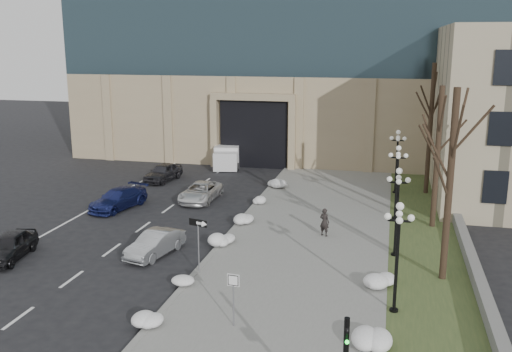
# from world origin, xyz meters

# --- Properties ---
(sidewalk) EXTENTS (9.00, 40.00, 0.12)m
(sidewalk) POSITION_xyz_m (3.50, 14.00, 0.06)
(sidewalk) COLOR gray
(sidewalk) RESTS_ON ground
(curb) EXTENTS (0.30, 40.00, 0.14)m
(curb) POSITION_xyz_m (-1.00, 14.00, 0.07)
(curb) COLOR gray
(curb) RESTS_ON ground
(grass_strip) EXTENTS (4.00, 40.00, 0.10)m
(grass_strip) POSITION_xyz_m (10.00, 14.00, 0.05)
(grass_strip) COLOR #364824
(grass_strip) RESTS_ON ground
(stone_wall) EXTENTS (0.50, 30.00, 0.70)m
(stone_wall) POSITION_xyz_m (12.00, 16.00, 0.35)
(stone_wall) COLOR slate
(stone_wall) RESTS_ON ground
(car_a) EXTENTS (2.31, 4.30, 1.39)m
(car_a) POSITION_xyz_m (-11.00, 7.61, 0.69)
(car_a) COLOR black
(car_a) RESTS_ON ground
(car_b) EXTENTS (2.18, 4.08, 1.28)m
(car_b) POSITION_xyz_m (-3.89, 9.83, 0.64)
(car_b) COLOR #9DA0A4
(car_b) RESTS_ON ground
(car_c) EXTENTS (2.95, 4.99, 1.35)m
(car_c) POSITION_xyz_m (-9.75, 17.27, 0.68)
(car_c) COLOR navy
(car_c) RESTS_ON ground
(car_d) EXTENTS (2.20, 4.65, 1.28)m
(car_d) POSITION_xyz_m (-5.02, 20.42, 0.64)
(car_d) COLOR silver
(car_d) RESTS_ON ground
(car_e) EXTENTS (2.20, 4.34, 1.42)m
(car_e) POSITION_xyz_m (-9.87, 25.33, 0.71)
(car_e) COLOR #333238
(car_e) RESTS_ON ground
(pedestrian) EXTENTS (0.70, 0.59, 1.63)m
(pedestrian) POSITION_xyz_m (4.38, 14.66, 0.93)
(pedestrian) COLOR black
(pedestrian) RESTS_ON sidewalk
(box_truck) EXTENTS (3.30, 6.43, 1.95)m
(box_truck) POSITION_xyz_m (-6.49, 32.28, 0.94)
(box_truck) COLOR silver
(box_truck) RESTS_ON ground
(one_way_sign) EXTENTS (1.02, 0.45, 2.76)m
(one_way_sign) POSITION_xyz_m (-0.69, 7.94, 2.28)
(one_way_sign) COLOR slate
(one_way_sign) RESTS_ON ground
(keep_sign) EXTENTS (0.49, 0.09, 2.27)m
(keep_sign) POSITION_xyz_m (2.23, 3.22, 1.67)
(keep_sign) COLOR slate
(keep_sign) RESTS_ON ground
(snow_clump_b) EXTENTS (1.10, 1.60, 0.36)m
(snow_clump_b) POSITION_xyz_m (-0.85, 2.52, 0.30)
(snow_clump_b) COLOR white
(snow_clump_b) RESTS_ON sidewalk
(snow_clump_c) EXTENTS (1.10, 1.60, 0.36)m
(snow_clump_c) POSITION_xyz_m (-0.82, 6.51, 0.30)
(snow_clump_c) COLOR white
(snow_clump_c) RESTS_ON sidewalk
(snow_clump_d) EXTENTS (1.10, 1.60, 0.36)m
(snow_clump_d) POSITION_xyz_m (-0.72, 11.92, 0.30)
(snow_clump_d) COLOR white
(snow_clump_d) RESTS_ON sidewalk
(snow_clump_e) EXTENTS (1.10, 1.60, 0.36)m
(snow_clump_e) POSITION_xyz_m (-0.74, 16.02, 0.30)
(snow_clump_e) COLOR white
(snow_clump_e) RESTS_ON sidewalk
(snow_clump_f) EXTENTS (1.10, 1.60, 0.36)m
(snow_clump_f) POSITION_xyz_m (-0.74, 20.66, 0.30)
(snow_clump_f) COLOR white
(snow_clump_f) RESTS_ON sidewalk
(snow_clump_g) EXTENTS (1.10, 1.60, 0.36)m
(snow_clump_g) POSITION_xyz_m (-0.44, 25.32, 0.30)
(snow_clump_g) COLOR white
(snow_clump_g) RESTS_ON sidewalk
(snow_clump_h) EXTENTS (1.10, 1.60, 0.36)m
(snow_clump_h) POSITION_xyz_m (7.55, 2.46, 0.30)
(snow_clump_h) COLOR white
(snow_clump_h) RESTS_ON sidewalk
(snow_clump_i) EXTENTS (1.10, 1.60, 0.36)m
(snow_clump_i) POSITION_xyz_m (7.66, 8.55, 0.30)
(snow_clump_i) COLOR white
(snow_clump_i) RESTS_ON sidewalk
(lamppost_a) EXTENTS (1.18, 1.18, 4.76)m
(lamppost_a) POSITION_xyz_m (8.30, 6.00, 3.07)
(lamppost_a) COLOR black
(lamppost_a) RESTS_ON ground
(lamppost_b) EXTENTS (1.18, 1.18, 4.76)m
(lamppost_b) POSITION_xyz_m (8.30, 12.50, 3.07)
(lamppost_b) COLOR black
(lamppost_b) RESTS_ON ground
(lamppost_c) EXTENTS (1.18, 1.18, 4.76)m
(lamppost_c) POSITION_xyz_m (8.30, 19.00, 3.07)
(lamppost_c) COLOR black
(lamppost_c) RESTS_ON ground
(lamppost_d) EXTENTS (1.18, 1.18, 4.76)m
(lamppost_d) POSITION_xyz_m (8.30, 25.50, 3.07)
(lamppost_d) COLOR black
(lamppost_d) RESTS_ON ground
(tree_near) EXTENTS (3.20, 3.20, 9.00)m
(tree_near) POSITION_xyz_m (10.50, 10.00, 5.83)
(tree_near) COLOR black
(tree_near) RESTS_ON ground
(tree_mid) EXTENTS (3.20, 3.20, 8.50)m
(tree_mid) POSITION_xyz_m (10.50, 18.00, 5.50)
(tree_mid) COLOR black
(tree_mid) RESTS_ON ground
(tree_far) EXTENTS (3.20, 3.20, 9.50)m
(tree_far) POSITION_xyz_m (10.50, 26.00, 6.15)
(tree_far) COLOR black
(tree_far) RESTS_ON ground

